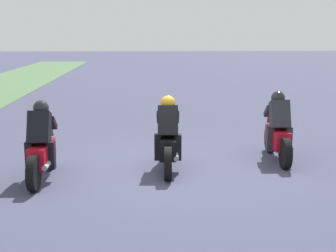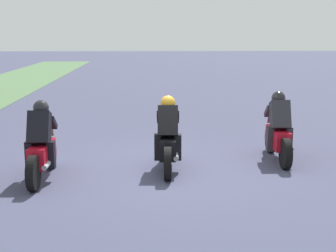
{
  "view_description": "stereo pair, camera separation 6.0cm",
  "coord_description": "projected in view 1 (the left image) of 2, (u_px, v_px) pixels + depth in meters",
  "views": [
    {
      "loc": [
        -9.53,
        0.52,
        2.78
      ],
      "look_at": [
        0.03,
        0.05,
        0.9
      ],
      "focal_mm": 51.71,
      "sensor_mm": 36.0,
      "label": 1
    },
    {
      "loc": [
        -9.54,
        0.46,
        2.78
      ],
      "look_at": [
        0.03,
        0.05,
        0.9
      ],
      "focal_mm": 51.71,
      "sensor_mm": 36.0,
      "label": 2
    }
  ],
  "objects": [
    {
      "name": "ground_plane",
      "position": [
        171.0,
        169.0,
        9.9
      ],
      "size": [
        120.0,
        120.0,
        0.0
      ],
      "primitive_type": "plane",
      "color": "#3D3E57"
    },
    {
      "name": "rider_lane_b",
      "position": [
        168.0,
        140.0,
        9.78
      ],
      "size": [
        2.04,
        0.55,
        1.51
      ],
      "rotation": [
        0.0,
        0.0,
        -0.05
      ],
      "color": "black",
      "rests_on": "ground_plane"
    },
    {
      "name": "rider_lane_c",
      "position": [
        42.0,
        147.0,
        9.13
      ],
      "size": [
        2.04,
        0.54,
        1.51
      ],
      "rotation": [
        0.0,
        0.0,
        -0.01
      ],
      "color": "black",
      "rests_on": "ground_plane"
    },
    {
      "name": "rider_lane_a",
      "position": [
        278.0,
        132.0,
        10.52
      ],
      "size": [
        2.04,
        0.55,
        1.51
      ],
      "rotation": [
        0.0,
        0.0,
        -0.03
      ],
      "color": "black",
      "rests_on": "ground_plane"
    }
  ]
}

